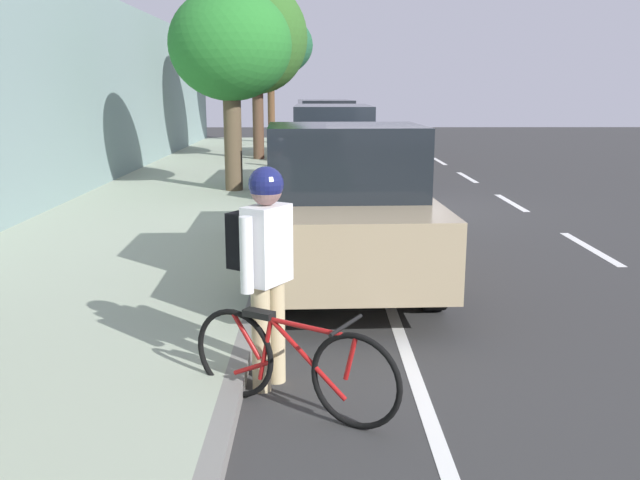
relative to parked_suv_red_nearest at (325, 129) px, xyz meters
The scene contains 15 objects.
ground 9.38m from the parked_suv_red_nearest, 96.97° to the left, with size 58.62×58.62×0.00m, color #323232.
sidewalk 9.84m from the parked_suv_red_nearest, 70.79° to the left, with size 4.27×36.64×0.13m, color #A0AB93.
curb_edge 9.35m from the parked_suv_red_nearest, 83.78° to the left, with size 0.16×36.64×0.13m, color gray.
lane_stripe_centre 9.66m from the parked_suv_red_nearest, 113.19° to the left, with size 0.14×35.80×0.01m.
lane_stripe_bike_edge 9.32m from the parked_suv_red_nearest, 92.86° to the left, with size 0.12×36.64×0.01m, color white.
building_facade 10.89m from the parked_suv_red_nearest, 58.77° to the left, with size 0.50×36.64×4.56m, color gray.
parked_suv_red_nearest is the anchor object (origin of this frame).
parked_suv_dark_blue_second 7.44m from the parked_suv_red_nearest, 90.35° to the left, with size 1.98×4.71×1.99m.
parked_pickup_tan_mid 14.38m from the parked_suv_red_nearest, 89.79° to the left, with size 2.18×5.37×1.95m.
bicycle_at_curb 18.30m from the parked_suv_red_nearest, 88.30° to the left, with size 1.54×0.91×0.77m.
cyclist_with_backpack 17.83m from the parked_suv_red_nearest, 87.55° to the left, with size 0.52×0.55×1.78m.
street_tree_near_cyclist 7.21m from the parked_suv_red_nearest, 70.62° to the right, with size 3.52×3.52×5.32m.
street_tree_mid_block 3.68m from the parked_suv_red_nearest, 19.98° to the left, with size 3.20×3.20×5.52m.
street_tree_far_end 8.38m from the parked_suv_red_nearest, 74.46° to the left, with size 2.65×2.65×4.34m.
fire_hydrant 3.44m from the parked_suv_red_nearest, 65.04° to the left, with size 0.22×0.22×0.84m.
Camera 1 is at (1.51, 13.69, 2.35)m, focal length 38.16 mm.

